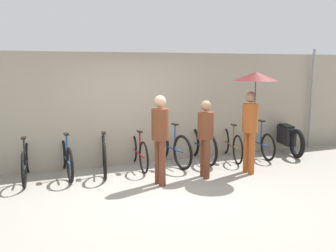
{
  "coord_description": "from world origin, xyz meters",
  "views": [
    {
      "loc": [
        -2.35,
        -6.04,
        2.25
      ],
      "look_at": [
        0.46,
        1.05,
        1.0
      ],
      "focal_mm": 40.0,
      "sensor_mm": 36.0,
      "label": 1
    }
  ],
  "objects_px": {
    "parked_bicycle_3": "(104,154)",
    "pedestrian_trailing": "(253,97)",
    "parked_bicycle_4": "(138,151)",
    "parked_bicycle_5": "(171,147)",
    "parked_bicycle_1": "(26,162)",
    "pedestrian_leading": "(160,133)",
    "parked_bicycle_8": "(257,142)",
    "parked_bicycle_7": "(231,144)",
    "parked_bicycle_6": "(201,145)",
    "motorcycle": "(286,137)",
    "parked_bicycle_2": "(66,158)",
    "pedestrian_center": "(205,133)"
  },
  "relations": [
    {
      "from": "parked_bicycle_2",
      "to": "pedestrian_center",
      "type": "bearing_deg",
      "value": -115.39
    },
    {
      "from": "parked_bicycle_1",
      "to": "parked_bicycle_4",
      "type": "height_order",
      "value": "parked_bicycle_1"
    },
    {
      "from": "parked_bicycle_4",
      "to": "pedestrian_leading",
      "type": "height_order",
      "value": "pedestrian_leading"
    },
    {
      "from": "parked_bicycle_2",
      "to": "parked_bicycle_4",
      "type": "height_order",
      "value": "parked_bicycle_2"
    },
    {
      "from": "parked_bicycle_3",
      "to": "motorcycle",
      "type": "height_order",
      "value": "parked_bicycle_3"
    },
    {
      "from": "parked_bicycle_6",
      "to": "pedestrian_center",
      "type": "distance_m",
      "value": 1.42
    },
    {
      "from": "parked_bicycle_8",
      "to": "pedestrian_trailing",
      "type": "relative_size",
      "value": 0.82
    },
    {
      "from": "parked_bicycle_3",
      "to": "parked_bicycle_4",
      "type": "height_order",
      "value": "parked_bicycle_3"
    },
    {
      "from": "parked_bicycle_1",
      "to": "pedestrian_leading",
      "type": "bearing_deg",
      "value": -113.02
    },
    {
      "from": "parked_bicycle_5",
      "to": "pedestrian_center",
      "type": "relative_size",
      "value": 1.14
    },
    {
      "from": "parked_bicycle_7",
      "to": "pedestrian_leading",
      "type": "height_order",
      "value": "pedestrian_leading"
    },
    {
      "from": "parked_bicycle_4",
      "to": "parked_bicycle_8",
      "type": "height_order",
      "value": "parked_bicycle_4"
    },
    {
      "from": "pedestrian_leading",
      "to": "parked_bicycle_2",
      "type": "bearing_deg",
      "value": -44.07
    },
    {
      "from": "parked_bicycle_2",
      "to": "parked_bicycle_8",
      "type": "height_order",
      "value": "parked_bicycle_2"
    },
    {
      "from": "pedestrian_leading",
      "to": "parked_bicycle_5",
      "type": "bearing_deg",
      "value": -125.24
    },
    {
      "from": "parked_bicycle_2",
      "to": "pedestrian_trailing",
      "type": "bearing_deg",
      "value": -111.09
    },
    {
      "from": "parked_bicycle_4",
      "to": "parked_bicycle_6",
      "type": "distance_m",
      "value": 1.55
    },
    {
      "from": "parked_bicycle_3",
      "to": "pedestrian_trailing",
      "type": "relative_size",
      "value": 0.86
    },
    {
      "from": "parked_bicycle_4",
      "to": "parked_bicycle_7",
      "type": "xyz_separation_m",
      "value": [
        2.32,
        -0.07,
        0.0
      ]
    },
    {
      "from": "parked_bicycle_1",
      "to": "parked_bicycle_4",
      "type": "bearing_deg",
      "value": -83.58
    },
    {
      "from": "parked_bicycle_4",
      "to": "parked_bicycle_8",
      "type": "xyz_separation_m",
      "value": [
        3.09,
        -0.04,
        -0.01
      ]
    },
    {
      "from": "parked_bicycle_3",
      "to": "motorcycle",
      "type": "bearing_deg",
      "value": -78.54
    },
    {
      "from": "parked_bicycle_8",
      "to": "pedestrian_trailing",
      "type": "xyz_separation_m",
      "value": [
        -1.06,
        -1.31,
        1.26
      ]
    },
    {
      "from": "parked_bicycle_8",
      "to": "pedestrian_leading",
      "type": "xyz_separation_m",
      "value": [
        -3.06,
        -1.27,
        0.65
      ]
    },
    {
      "from": "parked_bicycle_3",
      "to": "parked_bicycle_6",
      "type": "height_order",
      "value": "parked_bicycle_6"
    },
    {
      "from": "parked_bicycle_1",
      "to": "parked_bicycle_5",
      "type": "bearing_deg",
      "value": -84.58
    },
    {
      "from": "parked_bicycle_3",
      "to": "pedestrian_leading",
      "type": "height_order",
      "value": "pedestrian_leading"
    },
    {
      "from": "parked_bicycle_7",
      "to": "parked_bicycle_6",
      "type": "bearing_deg",
      "value": 98.14
    },
    {
      "from": "parked_bicycle_1",
      "to": "motorcycle",
      "type": "distance_m",
      "value": 6.34
    },
    {
      "from": "parked_bicycle_2",
      "to": "pedestrian_trailing",
      "type": "height_order",
      "value": "pedestrian_trailing"
    },
    {
      "from": "pedestrian_center",
      "to": "pedestrian_trailing",
      "type": "xyz_separation_m",
      "value": [
        1.0,
        -0.14,
        0.71
      ]
    },
    {
      "from": "parked_bicycle_3",
      "to": "parked_bicycle_7",
      "type": "bearing_deg",
      "value": -79.35
    },
    {
      "from": "parked_bicycle_1",
      "to": "motorcycle",
      "type": "relative_size",
      "value": 0.88
    },
    {
      "from": "pedestrian_center",
      "to": "pedestrian_trailing",
      "type": "bearing_deg",
      "value": 178.12
    },
    {
      "from": "parked_bicycle_5",
      "to": "pedestrian_center",
      "type": "bearing_deg",
      "value": -174.72
    },
    {
      "from": "parked_bicycle_7",
      "to": "parked_bicycle_4",
      "type": "bearing_deg",
      "value": 101.88
    },
    {
      "from": "parked_bicycle_4",
      "to": "pedestrian_trailing",
      "type": "xyz_separation_m",
      "value": [
        2.04,
        -1.35,
        1.25
      ]
    },
    {
      "from": "parked_bicycle_3",
      "to": "parked_bicycle_6",
      "type": "relative_size",
      "value": 1.06
    },
    {
      "from": "parked_bicycle_1",
      "to": "parked_bicycle_7",
      "type": "distance_m",
      "value": 4.64
    },
    {
      "from": "parked_bicycle_7",
      "to": "pedestrian_trailing",
      "type": "height_order",
      "value": "pedestrian_trailing"
    },
    {
      "from": "parked_bicycle_6",
      "to": "pedestrian_trailing",
      "type": "bearing_deg",
      "value": -157.89
    },
    {
      "from": "parked_bicycle_2",
      "to": "parked_bicycle_5",
      "type": "height_order",
      "value": "parked_bicycle_2"
    },
    {
      "from": "parked_bicycle_1",
      "to": "pedestrian_center",
      "type": "height_order",
      "value": "pedestrian_center"
    },
    {
      "from": "parked_bicycle_3",
      "to": "parked_bicycle_4",
      "type": "distance_m",
      "value": 0.78
    },
    {
      "from": "parked_bicycle_1",
      "to": "parked_bicycle_3",
      "type": "bearing_deg",
      "value": -85.75
    },
    {
      "from": "parked_bicycle_6",
      "to": "pedestrian_center",
      "type": "height_order",
      "value": "pedestrian_center"
    },
    {
      "from": "parked_bicycle_2",
      "to": "parked_bicycle_8",
      "type": "distance_m",
      "value": 4.64
    },
    {
      "from": "parked_bicycle_1",
      "to": "parked_bicycle_2",
      "type": "relative_size",
      "value": 0.98
    },
    {
      "from": "parked_bicycle_4",
      "to": "parked_bicycle_5",
      "type": "xyz_separation_m",
      "value": [
        0.77,
        -0.04,
        0.03
      ]
    },
    {
      "from": "parked_bicycle_6",
      "to": "motorcycle",
      "type": "distance_m",
      "value": 2.47
    }
  ]
}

